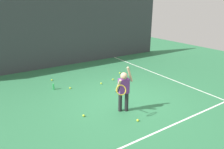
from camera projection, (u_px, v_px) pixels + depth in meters
The scene contains 17 objects.
ground_plane at pixel (121, 100), 6.67m from camera, with size 20.00×20.00×0.00m, color #2D7247.
court_line_baseline at pixel (164, 129), 5.16m from camera, with size 9.00×0.05×0.00m, color white.
court_line_sideline at pixel (162, 76), 8.94m from camera, with size 0.05×9.00×0.00m, color white.
back_fence_windscreen at pixel (65, 32), 9.99m from camera, with size 11.45×0.08×3.38m, color #383D42.
fence_post_1 at pixel (2, 35), 8.60m from camera, with size 0.09×0.09×3.53m, color slate.
fence_post_2 at pixel (65, 30), 10.01m from camera, with size 0.09×0.09×3.53m, color slate.
fence_post_3 at pixel (112, 27), 11.43m from camera, with size 0.09×0.09×3.53m, color slate.
fence_post_4 at pixel (149, 24), 12.84m from camera, with size 0.09×0.09×3.53m, color slate.
tennis_player at pixel (124, 89), 5.78m from camera, with size 0.79×0.57×1.35m.
water_bottle at pixel (53, 87), 7.49m from camera, with size 0.07×0.07×0.22m, color green.
tennis_ball_0 at pixel (70, 88), 7.56m from camera, with size 0.07×0.07×0.07m, color #CCE033.
tennis_ball_1 at pixel (113, 79), 8.43m from camera, with size 0.07×0.07×0.07m, color #CCE033.
tennis_ball_2 at pixel (120, 73), 9.19m from camera, with size 0.07×0.07×0.07m, color #CCE033.
tennis_ball_3 at pixel (52, 80), 8.35m from camera, with size 0.07×0.07×0.07m, color #CCE033.
tennis_ball_5 at pixel (138, 120), 5.48m from camera, with size 0.07×0.07×0.07m, color #CCE033.
tennis_ball_6 at pixel (84, 116), 5.71m from camera, with size 0.07×0.07×0.07m, color #CCE033.
tennis_ball_7 at pixel (101, 83), 8.00m from camera, with size 0.07×0.07×0.07m, color #CCE033.
Camera 1 is at (-3.49, -4.89, 3.04)m, focal length 32.38 mm.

